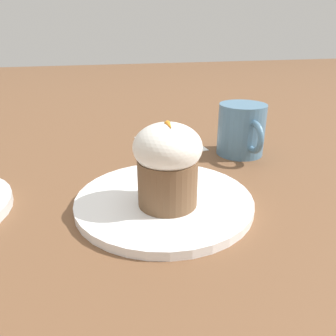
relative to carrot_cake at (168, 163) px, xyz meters
name	(u,v)px	position (x,y,z in m)	size (l,w,h in m)	color
ground_plane	(164,204)	(-0.02, 0.00, -0.07)	(4.00, 4.00, 0.00)	brown
dessert_plate	(164,201)	(-0.02, 0.00, -0.07)	(0.25, 0.25, 0.01)	white
carrot_cake	(168,163)	(0.00, 0.00, 0.00)	(0.09, 0.09, 0.12)	brown
spoon	(177,183)	(-0.05, 0.03, -0.06)	(0.11, 0.05, 0.01)	#B7B7BC
coffee_cup	(242,130)	(-0.18, 0.20, -0.02)	(0.13, 0.09, 0.10)	teal
paper_napkin	(169,143)	(-0.28, 0.08, -0.07)	(0.15, 0.14, 0.00)	white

